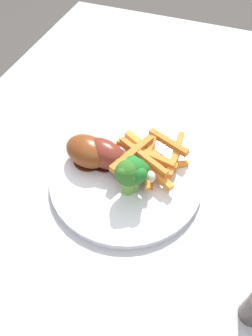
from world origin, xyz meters
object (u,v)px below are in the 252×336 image
(broccoli_floret_front, at_px, (135,172))
(broccoli_floret_middle, at_px, (128,175))
(chicken_drumstick_near, at_px, (90,152))
(chicken_drumstick_far, at_px, (106,155))
(dining_table, at_px, (135,234))
(carrot_fries_pile, at_px, (152,156))
(dinner_plate, at_px, (126,178))

(broccoli_floret_front, xyz_separation_m, broccoli_floret_middle, (-0.01, 0.01, 0.00))
(broccoli_floret_front, height_order, broccoli_floret_middle, same)
(chicken_drumstick_near, relative_size, chicken_drumstick_far, 0.97)
(dining_table, relative_size, chicken_drumstick_far, 8.72)
(carrot_fries_pile, relative_size, chicken_drumstick_near, 1.02)
(dinner_plate, bearing_deg, broccoli_floret_front, -132.10)
(broccoli_floret_middle, xyz_separation_m, chicken_drumstick_near, (0.04, 0.08, -0.02))
(dinner_plate, relative_size, chicken_drumstick_near, 1.84)
(broccoli_floret_front, relative_size, carrot_fries_pile, 0.47)
(carrot_fries_pile, distance_m, chicken_drumstick_near, 0.10)
(dinner_plate, distance_m, broccoli_floret_front, 0.05)
(broccoli_floret_front, relative_size, chicken_drumstick_far, 0.46)
(broccoli_floret_middle, bearing_deg, dining_table, -116.27)
(broccoli_floret_middle, height_order, carrot_fries_pile, broccoli_floret_middle)
(broccoli_floret_front, bearing_deg, dining_table, -148.46)
(broccoli_floret_middle, height_order, chicken_drumstick_far, broccoli_floret_middle)
(broccoli_floret_middle, height_order, chicken_drumstick_near, broccoli_floret_middle)
(chicken_drumstick_far, bearing_deg, carrot_fries_pile, -68.78)
(dinner_plate, height_order, chicken_drumstick_far, chicken_drumstick_far)
(dinner_plate, relative_size, broccoli_floret_front, 3.88)
(broccoli_floret_front, height_order, chicken_drumstick_near, broccoli_floret_front)
(chicken_drumstick_far, bearing_deg, chicken_drumstick_near, 99.58)
(dinner_plate, relative_size, chicken_drumstick_far, 1.78)
(dinner_plate, relative_size, carrot_fries_pile, 1.81)
(dining_table, relative_size, chicken_drumstick_near, 9.02)
(broccoli_floret_middle, bearing_deg, chicken_drumstick_far, 52.41)
(dining_table, height_order, dinner_plate, dinner_plate)
(dinner_plate, distance_m, broccoli_floret_middle, 0.06)
(dining_table, relative_size, carrot_fries_pile, 8.84)
(carrot_fries_pile, bearing_deg, chicken_drumstick_far, 111.22)
(dining_table, distance_m, chicken_drumstick_far, 0.16)
(chicken_drumstick_near, xyz_separation_m, chicken_drumstick_far, (0.00, -0.03, -0.00))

